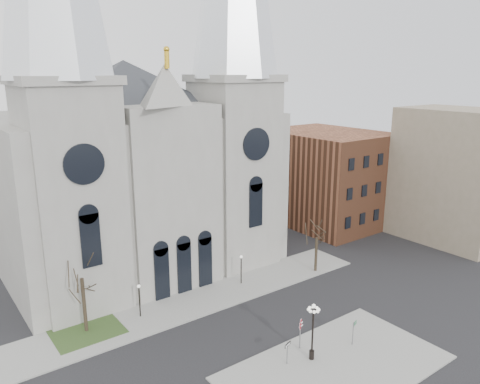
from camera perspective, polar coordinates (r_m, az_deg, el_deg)
ground at (r=41.39m, az=3.19°, el=-18.88°), size 160.00×160.00×0.00m
sidewalk_near at (r=40.18m, az=11.59°, el=-20.22°), size 18.00×10.00×0.14m
sidewalk_far at (r=49.10m, az=-5.26°, el=-13.08°), size 40.00×6.00×0.14m
grass_patch at (r=45.99m, az=-18.18°, el=-15.82°), size 6.00×5.00×0.18m
cathedral at (r=54.22m, az=-12.39°, el=9.66°), size 33.00×26.66×54.00m
bg_building_brick at (r=72.99m, az=10.35°, el=1.82°), size 14.00×18.00×14.00m
bg_building_tan at (r=69.84m, az=24.62°, el=1.83°), size 10.00×14.00×18.00m
tree_left at (r=43.54m, az=-18.76°, el=-9.55°), size 3.20×3.20×7.50m
tree_right at (r=54.59m, az=9.36°, el=-5.26°), size 3.20×3.20×6.00m
ped_lamp_left at (r=46.03m, az=-12.19°, el=-12.19°), size 0.32×0.32×3.26m
ped_lamp_right at (r=51.53m, az=0.14°, el=-8.84°), size 0.32×0.32×3.26m
stop_sign at (r=40.85m, az=7.36°, el=-16.07°), size 0.97×0.22×2.72m
globe_lamp at (r=39.07m, az=8.88°, el=-15.70°), size 1.15×1.15×4.90m
one_way_sign at (r=39.18m, az=5.79°, el=-18.48°), size 0.83×0.29×1.95m
street_name_sign at (r=42.51m, az=13.66°, el=-16.12°), size 0.64×0.27×2.11m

